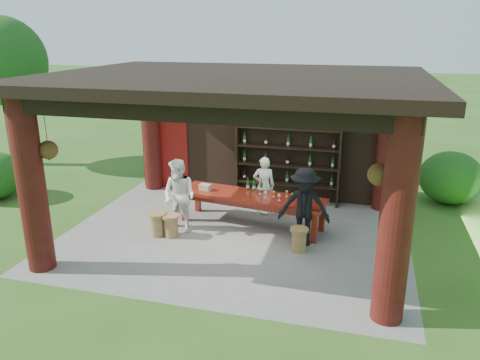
% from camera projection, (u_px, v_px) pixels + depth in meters
% --- Properties ---
extents(ground, '(90.00, 90.00, 0.00)m').
position_uv_depth(ground, '(235.00, 235.00, 10.37)').
color(ground, '#2D5119').
rests_on(ground, ground).
extents(pavilion, '(7.50, 6.00, 3.60)m').
position_uv_depth(pavilion, '(240.00, 136.00, 10.11)').
color(pavilion, slate).
rests_on(pavilion, ground).
extents(wine_shelf, '(2.71, 0.41, 2.39)m').
position_uv_depth(wine_shelf, '(288.00, 157.00, 12.07)').
color(wine_shelf, black).
rests_on(wine_shelf, ground).
extents(tasting_table, '(3.47, 1.32, 0.75)m').
position_uv_depth(tasting_table, '(252.00, 200.00, 10.67)').
color(tasting_table, '#55160C').
rests_on(tasting_table, ground).
extents(stool_near_left, '(0.38, 0.38, 0.50)m').
position_uv_depth(stool_near_left, '(171.00, 225.00, 10.20)').
color(stool_near_left, brown).
rests_on(stool_near_left, ground).
extents(stool_near_right, '(0.38, 0.38, 0.50)m').
position_uv_depth(stool_near_right, '(299.00, 239.00, 9.54)').
color(stool_near_right, brown).
rests_on(stool_near_right, ground).
extents(stool_far_left, '(0.40, 0.40, 0.53)m').
position_uv_depth(stool_far_left, '(157.00, 224.00, 10.25)').
color(stool_far_left, brown).
rests_on(stool_far_left, ground).
extents(host, '(0.59, 0.45, 1.45)m').
position_uv_depth(host, '(264.00, 186.00, 11.33)').
color(host, white).
rests_on(host, ground).
extents(guest_woman, '(0.94, 0.81, 1.65)m').
position_uv_depth(guest_woman, '(179.00, 196.00, 10.33)').
color(guest_woman, white).
rests_on(guest_woman, ground).
extents(guest_man, '(1.12, 0.69, 1.67)m').
position_uv_depth(guest_man, '(304.00, 207.00, 9.68)').
color(guest_man, black).
rests_on(guest_man, ground).
extents(table_bottles, '(0.42, 0.15, 0.31)m').
position_uv_depth(table_bottles, '(254.00, 184.00, 10.88)').
color(table_bottles, '#194C1E').
rests_on(table_bottles, tasting_table).
extents(table_glasses, '(1.01, 0.39, 0.15)m').
position_uv_depth(table_glasses, '(279.00, 195.00, 10.42)').
color(table_glasses, silver).
rests_on(table_glasses, tasting_table).
extents(napkin_basket, '(0.28, 0.21, 0.14)m').
position_uv_depth(napkin_basket, '(205.00, 187.00, 10.94)').
color(napkin_basket, '#BF6672').
rests_on(napkin_basket, tasting_table).
extents(shrubs, '(14.59, 8.38, 1.36)m').
position_uv_depth(shrubs, '(281.00, 206.00, 10.53)').
color(shrubs, '#194C14').
rests_on(shrubs, ground).
extents(trees, '(21.43, 10.12, 4.80)m').
position_uv_depth(trees, '(425.00, 81.00, 9.21)').
color(trees, '#3F2819').
rests_on(trees, ground).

